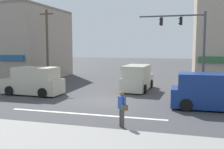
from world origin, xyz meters
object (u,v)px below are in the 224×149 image
object	(u,v)px
traffic_light_mast	(190,40)
pedestrian_foreground_with_bag	(122,107)
van_crossing_leftbound	(137,78)
van_waiting_far	(210,92)
utility_pole_near_left	(47,46)
van_crossing_rightbound	(34,82)

from	to	relation	value
traffic_light_mast	pedestrian_foreground_with_bag	size ratio (longest dim) A/B	3.71
van_crossing_leftbound	van_waiting_far	world-z (taller)	same
van_crossing_leftbound	van_waiting_far	xyz separation A→B (m)	(5.26, -5.38, 0.00)
utility_pole_near_left	van_crossing_leftbound	world-z (taller)	utility_pole_near_left
traffic_light_mast	van_crossing_leftbound	xyz separation A→B (m)	(-4.15, 1.23, -3.17)
van_waiting_far	van_crossing_leftbound	bearing A→B (deg)	134.35
traffic_light_mast	pedestrian_foreground_with_bag	world-z (taller)	traffic_light_mast
traffic_light_mast	van_crossing_rightbound	bearing A→B (deg)	-166.21
utility_pole_near_left	pedestrian_foreground_with_bag	xyz separation A→B (m)	(9.88, -10.99, -2.73)
utility_pole_near_left	van_waiting_far	distance (m)	15.63
utility_pole_near_left	van_crossing_leftbound	xyz separation A→B (m)	(8.81, -0.89, -2.68)
van_crossing_leftbound	van_waiting_far	size ratio (longest dim) A/B	1.02
van_crossing_leftbound	pedestrian_foreground_with_bag	size ratio (longest dim) A/B	2.82
van_crossing_rightbound	pedestrian_foreground_with_bag	distance (m)	10.33
traffic_light_mast	van_crossing_leftbound	world-z (taller)	traffic_light_mast
utility_pole_near_left	van_waiting_far	xyz separation A→B (m)	(14.06, -6.26, -2.68)
traffic_light_mast	pedestrian_foreground_with_bag	distance (m)	9.93
van_waiting_far	pedestrian_foreground_with_bag	xyz separation A→B (m)	(-4.19, -4.72, -0.05)
traffic_light_mast	van_crossing_rightbound	xyz separation A→B (m)	(-11.44, -2.81, -3.17)
utility_pole_near_left	van_crossing_leftbound	distance (m)	9.25
utility_pole_near_left	van_waiting_far	bearing A→B (deg)	-24.01
van_crossing_leftbound	van_crossing_rightbound	distance (m)	8.33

